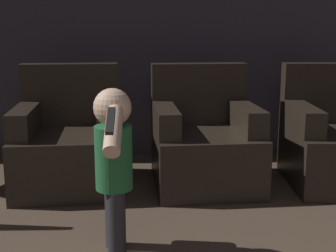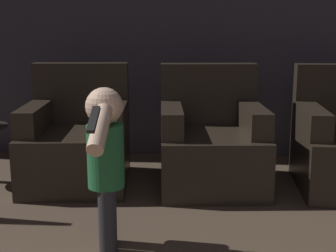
{
  "view_description": "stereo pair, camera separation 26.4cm",
  "coord_description": "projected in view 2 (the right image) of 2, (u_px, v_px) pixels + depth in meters",
  "views": [
    {
      "loc": [
        -0.22,
        -0.0,
        1.25
      ],
      "look_at": [
        -0.14,
        3.0,
        0.6
      ],
      "focal_mm": 50.0,
      "sensor_mm": 36.0,
      "label": 1
    },
    {
      "loc": [
        0.05,
        0.0,
        1.25
      ],
      "look_at": [
        -0.14,
        3.0,
        0.6
      ],
      "focal_mm": 50.0,
      "sensor_mm": 36.0,
      "label": 2
    }
  ],
  "objects": [
    {
      "name": "person_toddler",
      "position": [
        105.0,
        157.0,
        2.56
      ],
      "size": [
        0.2,
        0.63,
        0.93
      ],
      "rotation": [
        0.0,
        0.0,
        1.78
      ],
      "color": "#28282D",
      "rests_on": "ground_plane"
    },
    {
      "name": "wall_back",
      "position": [
        193.0,
        20.0,
        4.38
      ],
      "size": [
        8.4,
        0.05,
        2.6
      ],
      "color": "#3D3842",
      "rests_on": "ground_plane"
    },
    {
      "name": "armchair_left",
      "position": [
        78.0,
        142.0,
        3.77
      ],
      "size": [
        0.87,
        0.93,
        0.94
      ],
      "rotation": [
        0.0,
        0.0,
        0.09
      ],
      "color": "black",
      "rests_on": "ground_plane"
    },
    {
      "name": "armchair_middle",
      "position": [
        211.0,
        144.0,
        3.7
      ],
      "size": [
        0.86,
        0.93,
        0.94
      ],
      "rotation": [
        0.0,
        0.0,
        0.08
      ],
      "color": "black",
      "rests_on": "ground_plane"
    }
  ]
}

